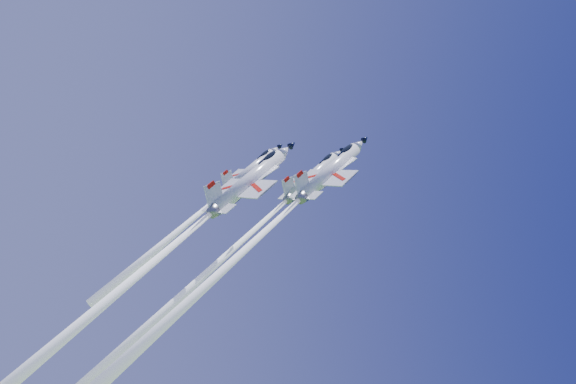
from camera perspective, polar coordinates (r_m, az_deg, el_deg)
name	(u,v)px	position (r m, az deg, el deg)	size (l,w,h in m)	color
jet_lead	(229,253)	(94.56, -5.25, -5.38)	(43.44, 15.08, 42.00)	silver
jet_left	(201,212)	(99.97, -7.70, -1.73)	(30.26, 11.09, 28.65)	silver
jet_right	(247,248)	(84.46, -3.70, -5.02)	(42.17, 14.90, 40.50)	silver
jet_slot	(147,267)	(85.97, -12.42, -6.56)	(46.65, 16.53, 44.75)	silver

